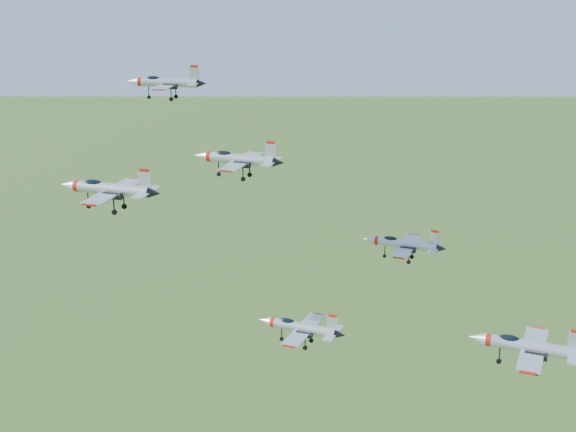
% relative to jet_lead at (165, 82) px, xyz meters
% --- Properties ---
extents(jet_lead, '(12.68, 10.78, 3.45)m').
position_rel_jet_lead_xyz_m(jet_lead, '(0.00, 0.00, 0.00)').
color(jet_lead, '#B4B9C1').
extents(jet_left_high, '(12.92, 10.77, 3.45)m').
position_rel_jet_lead_xyz_m(jet_left_high, '(20.14, -12.78, -6.89)').
color(jet_left_high, '#B4B9C1').
extents(jet_right_high, '(13.09, 10.95, 3.50)m').
position_rel_jet_lead_xyz_m(jet_right_high, '(13.52, -31.27, -7.03)').
color(jet_right_high, '#B4B9C1').
extents(jet_left_low, '(11.63, 9.66, 3.11)m').
position_rel_jet_lead_xyz_m(jet_left_low, '(40.46, -3.37, -18.63)').
color(jet_left_low, '#B4B9C1').
extents(jet_right_low, '(10.49, 8.68, 2.80)m').
position_rel_jet_lead_xyz_m(jet_right_low, '(37.24, -28.81, -20.66)').
color(jet_right_low, '#B4B9C1').
extents(jet_trail, '(13.92, 11.54, 3.72)m').
position_rel_jet_lead_xyz_m(jet_trail, '(59.98, -15.99, -23.65)').
color(jet_trail, '#B4B9C1').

